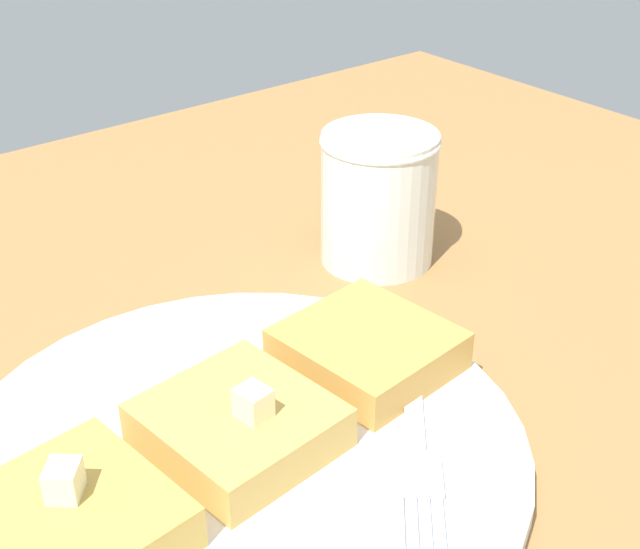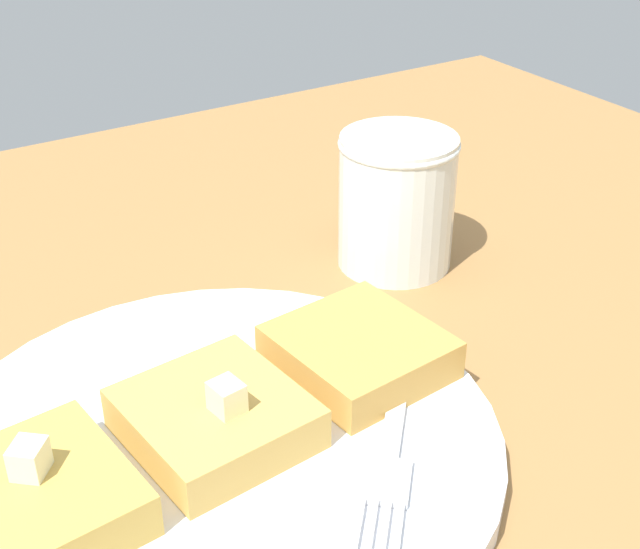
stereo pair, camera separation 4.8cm
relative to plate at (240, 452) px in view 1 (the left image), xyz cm
name	(u,v)px [view 1 (the left image)]	position (x,y,z in cm)	size (l,w,h in cm)	color
plate	(240,452)	(0.00, 0.00, 0.00)	(26.91, 26.91, 1.27)	silver
toast_slice_left	(71,524)	(-8.65, -0.88, 1.59)	(7.51, 7.87, 2.10)	gold
toast_slice_middle	(238,425)	(0.00, 0.00, 1.59)	(7.51, 7.87, 2.10)	gold
toast_slice_right	(368,349)	(8.65, 0.88, 1.59)	(7.51, 7.87, 2.10)	#C49041
butter_pat_primary	(64,481)	(-8.41, -0.32, 3.37)	(1.45, 1.30, 1.45)	#F4F1C4
butter_pat_secondary	(253,403)	(0.22, -0.97, 3.37)	(1.45, 1.30, 1.45)	beige
fork	(415,439)	(6.36, -5.07, 0.72)	(11.74, 12.88, 0.36)	silver
syrup_jar	(378,202)	(18.36, 10.92, 3.39)	(7.58, 7.58, 8.73)	#5C2809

